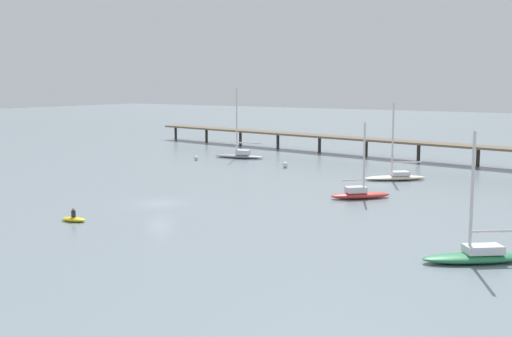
{
  "coord_description": "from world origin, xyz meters",
  "views": [
    {
      "loc": [
        40.92,
        -44.65,
        11.36
      ],
      "look_at": [
        0.0,
        16.17,
        1.5
      ],
      "focal_mm": 45.58,
      "sensor_mm": 36.0,
      "label": 1
    }
  ],
  "objects_px": {
    "dinghy_yellow": "(74,219)",
    "sailboat_gray": "(240,154)",
    "pier": "(436,140)",
    "mooring_buoy_far": "(196,158)",
    "sailboat_cream": "(395,176)",
    "sailboat_red": "(360,193)",
    "mooring_buoy_near": "(285,165)",
    "sailboat_green": "(476,254)"
  },
  "relations": [
    {
      "from": "sailboat_gray",
      "to": "mooring_buoy_near",
      "type": "distance_m",
      "value": 12.55
    },
    {
      "from": "pier",
      "to": "mooring_buoy_far",
      "type": "distance_m",
      "value": 34.11
    },
    {
      "from": "sailboat_gray",
      "to": "sailboat_red",
      "type": "distance_m",
      "value": 35.82
    },
    {
      "from": "dinghy_yellow",
      "to": "mooring_buoy_near",
      "type": "height_order",
      "value": "dinghy_yellow"
    },
    {
      "from": "sailboat_gray",
      "to": "mooring_buoy_far",
      "type": "height_order",
      "value": "sailboat_gray"
    },
    {
      "from": "pier",
      "to": "sailboat_gray",
      "type": "relative_size",
      "value": 8.61
    },
    {
      "from": "dinghy_yellow",
      "to": "sailboat_gray",
      "type": "bearing_deg",
      "value": 108.08
    },
    {
      "from": "mooring_buoy_far",
      "to": "mooring_buoy_near",
      "type": "xyz_separation_m",
      "value": [
        15.06,
        0.12,
        0.07
      ]
    },
    {
      "from": "sailboat_green",
      "to": "dinghy_yellow",
      "type": "distance_m",
      "value": 31.25
    },
    {
      "from": "sailboat_cream",
      "to": "sailboat_gray",
      "type": "relative_size",
      "value": 0.87
    },
    {
      "from": "dinghy_yellow",
      "to": "sailboat_red",
      "type": "bearing_deg",
      "value": 56.68
    },
    {
      "from": "dinghy_yellow",
      "to": "sailboat_green",
      "type": "bearing_deg",
      "value": 11.17
    },
    {
      "from": "sailboat_cream",
      "to": "sailboat_red",
      "type": "height_order",
      "value": "sailboat_cream"
    },
    {
      "from": "pier",
      "to": "dinghy_yellow",
      "type": "height_order",
      "value": "pier"
    },
    {
      "from": "mooring_buoy_near",
      "to": "sailboat_gray",
      "type": "bearing_deg",
      "value": 153.89
    },
    {
      "from": "sailboat_cream",
      "to": "sailboat_red",
      "type": "relative_size",
      "value": 1.21
    },
    {
      "from": "mooring_buoy_far",
      "to": "sailboat_cream",
      "type": "bearing_deg",
      "value": -3.48
    },
    {
      "from": "sailboat_gray",
      "to": "dinghy_yellow",
      "type": "relative_size",
      "value": 4.38
    },
    {
      "from": "sailboat_cream",
      "to": "dinghy_yellow",
      "type": "relative_size",
      "value": 3.8
    },
    {
      "from": "sailboat_red",
      "to": "sailboat_green",
      "type": "relative_size",
      "value": 0.89
    },
    {
      "from": "dinghy_yellow",
      "to": "mooring_buoy_far",
      "type": "relative_size",
      "value": 3.71
    },
    {
      "from": "sailboat_cream",
      "to": "sailboat_gray",
      "type": "distance_m",
      "value": 28.49
    },
    {
      "from": "sailboat_gray",
      "to": "mooring_buoy_far",
      "type": "xyz_separation_m",
      "value": [
        -3.79,
        -5.65,
        -0.3
      ]
    },
    {
      "from": "sailboat_red",
      "to": "mooring_buoy_near",
      "type": "bearing_deg",
      "value": 139.4
    },
    {
      "from": "sailboat_gray",
      "to": "dinghy_yellow",
      "type": "bearing_deg",
      "value": -71.92
    },
    {
      "from": "sailboat_gray",
      "to": "mooring_buoy_far",
      "type": "distance_m",
      "value": 6.8
    },
    {
      "from": "pier",
      "to": "sailboat_cream",
      "type": "height_order",
      "value": "sailboat_cream"
    },
    {
      "from": "pier",
      "to": "sailboat_gray",
      "type": "xyz_separation_m",
      "value": [
        -25.89,
        -10.91,
        -2.56
      ]
    },
    {
      "from": "sailboat_gray",
      "to": "sailboat_green",
      "type": "relative_size",
      "value": 1.25
    },
    {
      "from": "pier",
      "to": "mooring_buoy_far",
      "type": "relative_size",
      "value": 139.88
    },
    {
      "from": "dinghy_yellow",
      "to": "mooring_buoy_near",
      "type": "distance_m",
      "value": 38.12
    },
    {
      "from": "dinghy_yellow",
      "to": "mooring_buoy_far",
      "type": "height_order",
      "value": "dinghy_yellow"
    },
    {
      "from": "sailboat_green",
      "to": "mooring_buoy_near",
      "type": "bearing_deg",
      "value": 136.44
    },
    {
      "from": "pier",
      "to": "sailboat_green",
      "type": "relative_size",
      "value": 10.73
    },
    {
      "from": "sailboat_red",
      "to": "dinghy_yellow",
      "type": "relative_size",
      "value": 3.14
    },
    {
      "from": "sailboat_red",
      "to": "sailboat_green",
      "type": "distance_m",
      "value": 22.9
    },
    {
      "from": "sailboat_cream",
      "to": "sailboat_gray",
      "type": "height_order",
      "value": "sailboat_gray"
    },
    {
      "from": "sailboat_red",
      "to": "sailboat_gray",
      "type": "bearing_deg",
      "value": 144.43
    },
    {
      "from": "sailboat_cream",
      "to": "mooring_buoy_far",
      "type": "relative_size",
      "value": 14.11
    },
    {
      "from": "mooring_buoy_near",
      "to": "mooring_buoy_far",
      "type": "bearing_deg",
      "value": -179.54
    },
    {
      "from": "sailboat_red",
      "to": "dinghy_yellow",
      "type": "height_order",
      "value": "sailboat_red"
    },
    {
      "from": "pier",
      "to": "dinghy_yellow",
      "type": "relative_size",
      "value": 37.69
    }
  ]
}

